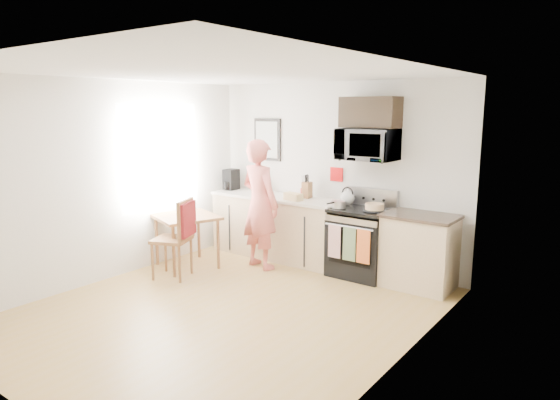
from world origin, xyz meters
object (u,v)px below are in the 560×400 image
Objects in this scene: cake at (375,207)px; range at (361,244)px; person at (260,204)px; chair at (182,228)px; dining_table at (186,222)px; microwave at (368,145)px.

range is at bearing 165.00° from cake.
person reaches higher than range.
chair is 3.64× the size of cake.
person is at bearing 38.34° from chair.
dining_table is 0.83× the size of chair.
microwave is 0.83m from cake.
dining_table is at bearing -152.20° from range.
microwave is 0.86× the size of dining_table.
chair is at bearing -138.94° from microwave.
microwave is 0.71× the size of chair.
person is 1.71× the size of chair.
person reaches higher than dining_table.
cake is (0.21, -0.06, 0.53)m from range.
chair is at bearing -144.77° from cake.
microwave is at bearing 29.93° from dining_table.
chair is (0.31, -0.37, 0.03)m from dining_table.
person is 1.14m from chair.
person is at bearing -154.43° from microwave.
dining_table is at bearing -155.39° from cake.
range is at bearing 16.01° from chair.
microwave is 2.59× the size of cake.
range is at bearing -147.10° from person.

